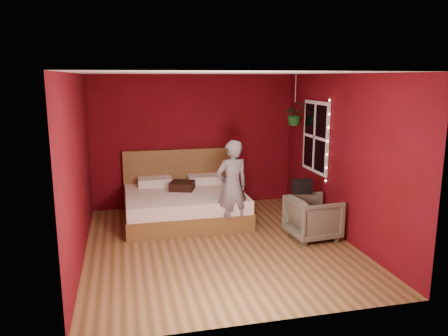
# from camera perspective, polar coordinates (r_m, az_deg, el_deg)

# --- Properties ---
(floor) EXTENTS (4.50, 4.50, 0.00)m
(floor) POSITION_cam_1_polar(r_m,az_deg,el_deg) (6.86, -0.65, -9.96)
(floor) COLOR olive
(floor) RESTS_ON ground
(room_walls) EXTENTS (4.04, 4.54, 2.62)m
(room_walls) POSITION_cam_1_polar(r_m,az_deg,el_deg) (6.43, -0.69, 4.07)
(room_walls) COLOR #600A15
(room_walls) RESTS_ON ground
(window) EXTENTS (0.05, 0.97, 1.27)m
(window) POSITION_cam_1_polar(r_m,az_deg,el_deg) (7.94, 11.86, 3.99)
(window) COLOR white
(window) RESTS_ON room_walls
(fairy_lights) EXTENTS (0.04, 0.04, 1.45)m
(fairy_lights) POSITION_cam_1_polar(r_m,az_deg,el_deg) (7.46, 13.38, 3.43)
(fairy_lights) COLOR silver
(fairy_lights) RESTS_ON room_walls
(bed) EXTENTS (2.11, 1.79, 1.16)m
(bed) POSITION_cam_1_polar(r_m,az_deg,el_deg) (8.02, -5.26, -4.50)
(bed) COLOR brown
(bed) RESTS_ON ground
(person) EXTENTS (0.63, 0.49, 1.56)m
(person) POSITION_cam_1_polar(r_m,az_deg,el_deg) (7.16, 1.07, -2.49)
(person) COLOR slate
(person) RESTS_ON ground
(armchair) EXTENTS (0.81, 0.79, 0.68)m
(armchair) POSITION_cam_1_polar(r_m,az_deg,el_deg) (7.16, 11.54, -6.37)
(armchair) COLOR #656250
(armchair) RESTS_ON ground
(handbag) EXTENTS (0.34, 0.21, 0.23)m
(handbag) POSITION_cam_1_polar(r_m,az_deg,el_deg) (7.24, 10.11, -2.38)
(handbag) COLOR black
(handbag) RESTS_ON armchair
(throw_pillow) EXTENTS (0.53, 0.53, 0.15)m
(throw_pillow) POSITION_cam_1_polar(r_m,az_deg,el_deg) (8.00, -5.48, -2.32)
(throw_pillow) COLOR black
(throw_pillow) RESTS_ON bed
(hanging_plant) EXTENTS (0.42, 0.37, 0.95)m
(hanging_plant) POSITION_cam_1_polar(r_m,az_deg,el_deg) (8.36, 9.23, 6.99)
(hanging_plant) COLOR silver
(hanging_plant) RESTS_ON room_walls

